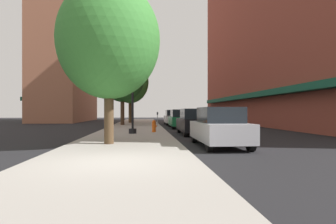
# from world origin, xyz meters

# --- Properties ---
(ground_plane) EXTENTS (90.00, 90.00, 0.00)m
(ground_plane) POSITION_xyz_m (4.00, 18.00, 0.00)
(ground_plane) COLOR black
(sidewalk_slab) EXTENTS (4.80, 50.00, 0.12)m
(sidewalk_slab) POSITION_xyz_m (0.00, 19.00, 0.06)
(sidewalk_slab) COLOR gray
(sidewalk_slab) RESTS_ON ground
(building_far_background) EXTENTS (6.80, 18.00, 20.36)m
(building_far_background) POSITION_xyz_m (-11.01, 37.00, 10.16)
(building_far_background) COLOR #9E6047
(building_far_background) RESTS_ON ground
(lamppost) EXTENTS (0.48, 0.48, 5.90)m
(lamppost) POSITION_xyz_m (0.10, 9.91, 3.20)
(lamppost) COLOR black
(lamppost) RESTS_ON sidewalk_slab
(fire_hydrant) EXTENTS (0.33, 0.26, 0.79)m
(fire_hydrant) POSITION_xyz_m (1.47, 11.05, 0.52)
(fire_hydrant) COLOR #E05614
(fire_hydrant) RESTS_ON sidewalk_slab
(parking_meter_near) EXTENTS (0.14, 0.09, 1.31)m
(parking_meter_near) POSITION_xyz_m (2.05, 18.93, 0.95)
(parking_meter_near) COLOR slate
(parking_meter_near) RESTS_ON sidewalk_slab
(tree_near) EXTENTS (4.54, 4.54, 7.60)m
(tree_near) POSITION_xyz_m (-0.93, 27.41, 5.10)
(tree_near) COLOR #4C3823
(tree_near) RESTS_ON sidewalk_slab
(tree_mid) EXTENTS (4.31, 4.31, 6.85)m
(tree_mid) POSITION_xyz_m (-0.65, 4.32, 4.48)
(tree_mid) COLOR #4C3823
(tree_mid) RESTS_ON sidewalk_slab
(tree_far) EXTENTS (4.59, 4.59, 7.63)m
(tree_far) POSITION_xyz_m (-1.43, 21.64, 5.09)
(tree_far) COLOR #422D1E
(tree_far) RESTS_ON sidewalk_slab
(car_silver) EXTENTS (1.80, 4.30, 1.66)m
(car_silver) POSITION_xyz_m (4.00, 3.96, 0.81)
(car_silver) COLOR black
(car_silver) RESTS_ON ground
(car_black) EXTENTS (1.80, 4.30, 1.66)m
(car_black) POSITION_xyz_m (4.00, 10.12, 0.81)
(car_black) COLOR black
(car_black) RESTS_ON ground
(car_green) EXTENTS (1.80, 4.30, 1.66)m
(car_green) POSITION_xyz_m (4.00, 17.35, 0.81)
(car_green) COLOR black
(car_green) RESTS_ON ground
(car_white) EXTENTS (1.80, 4.30, 1.66)m
(car_white) POSITION_xyz_m (4.00, 23.57, 0.81)
(car_white) COLOR black
(car_white) RESTS_ON ground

